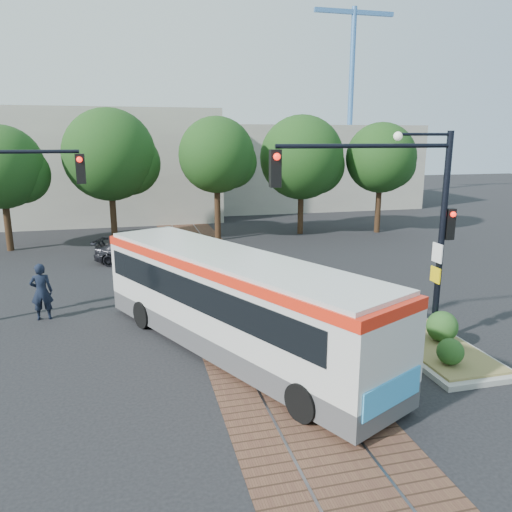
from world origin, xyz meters
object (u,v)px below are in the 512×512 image
(signal_pole_main, at_px, (405,207))
(parked_car, at_px, (138,252))
(city_bus, at_px, (231,299))
(officer, at_px, (41,292))
(traffic_island, at_px, (427,334))

(signal_pole_main, xyz_separation_m, parked_car, (-7.15, 12.02, -3.56))
(city_bus, xyz_separation_m, officer, (-5.68, 4.15, -0.62))
(city_bus, xyz_separation_m, traffic_island, (5.72, -0.96, -1.27))
(officer, distance_m, parked_car, 7.75)
(signal_pole_main, height_order, parked_car, signal_pole_main)
(traffic_island, bearing_deg, officer, 155.87)
(city_bus, distance_m, traffic_island, 5.94)
(traffic_island, distance_m, signal_pole_main, 3.95)
(officer, bearing_deg, traffic_island, 153.23)
(traffic_island, xyz_separation_m, parked_car, (-8.11, 12.11, 0.27))
(parked_car, bearing_deg, signal_pole_main, -126.96)
(traffic_island, height_order, parked_car, parked_car)
(city_bus, height_order, traffic_island, city_bus)
(parked_car, bearing_deg, traffic_island, -123.90)
(city_bus, relative_size, traffic_island, 2.04)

